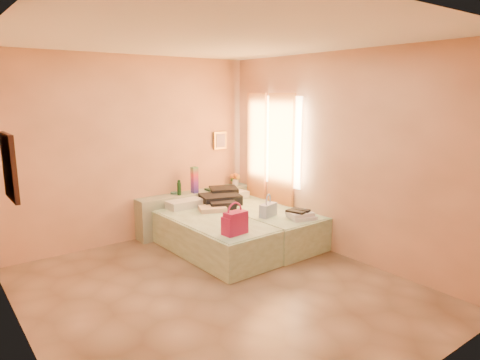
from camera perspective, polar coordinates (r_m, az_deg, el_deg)
The scene contains 16 objects.
ground at distance 5.13m, azimuth -2.76°, elevation -14.42°, with size 4.50×4.50×0.00m, color tan.
room_walls at distance 5.22m, azimuth -4.62°, elevation 6.46°, with size 4.02×4.51×2.81m.
headboard_ledge at distance 7.17m, azimuth -5.85°, elevation -4.08°, with size 2.05×0.30×0.65m, color #A2AC8C.
bed_left at distance 6.15m, azimuth -3.71°, elevation -7.42°, with size 0.90×2.00×0.50m, color #C5E6B9.
bed_right at distance 6.67m, azimuth 2.79°, elevation -5.91°, with size 0.90×2.00×0.50m, color #C5E6B9.
water_bottle at distance 6.86m, azimuth -8.12°, elevation -1.05°, with size 0.07×0.07×0.23m, color #153B21.
rainbow_box at distance 6.97m, azimuth -6.09°, elevation 0.01°, with size 0.09×0.09×0.43m, color #B2164B.
small_dish at distance 6.98m, azimuth -8.77°, elevation -1.72°, with size 0.12×0.12×0.03m, color #4B896C.
green_book at distance 7.18m, azimuth -3.81°, elevation -1.22°, with size 0.20×0.14×0.03m, color #294D37.
flower_vase at distance 7.53m, azimuth -0.61°, elevation 0.28°, with size 0.20×0.20×0.26m, color white.
magenta_handbag at distance 5.40m, azimuth -0.70°, elevation -5.70°, with size 0.31×0.18×0.29m, color #B2164B.
khaki_garment at distance 6.48m, azimuth -3.70°, elevation -3.82°, with size 0.39×0.31×0.07m, color tan.
clothes_pile at distance 6.88m, azimuth -2.28°, elevation -2.32°, with size 0.67×0.67×0.20m, color black.
blue_handbag at distance 6.17m, azimuth 3.77°, elevation -4.02°, with size 0.29×0.13×0.19m, color #41619D.
towel_stack at distance 6.12m, azimuth 8.24°, elevation -4.67°, with size 0.35×0.30×0.10m, color white.
sandal_pair at distance 6.10m, azimuth 7.81°, elevation -4.11°, with size 0.20×0.27×0.03m, color black.
Camera 1 is at (-2.59, -3.82, 2.24)m, focal length 32.00 mm.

